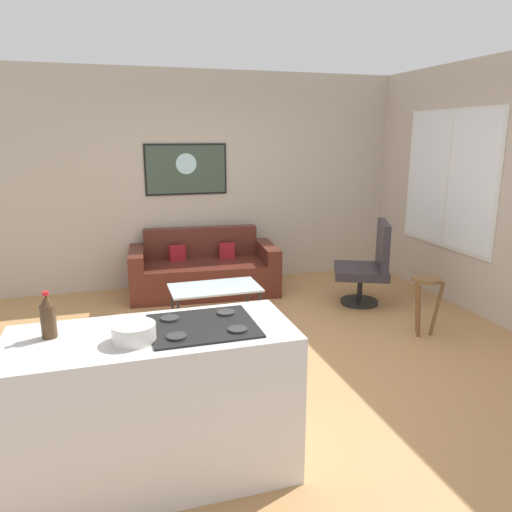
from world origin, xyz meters
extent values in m
cube|color=tan|center=(0.00, 0.00, -0.02)|extent=(6.40, 6.40, 0.04)
cube|color=#BCB09D|center=(0.00, 2.42, 1.40)|extent=(6.40, 0.05, 2.80)
cube|color=#C1B09E|center=(2.62, 0.30, 1.40)|extent=(0.05, 6.40, 2.80)
cube|color=#512219|center=(-0.21, 1.90, 0.20)|extent=(1.55, 0.97, 0.41)
cube|color=#512219|center=(-0.18, 2.24, 0.60)|extent=(1.49, 0.29, 0.39)
cube|color=#512219|center=(-1.04, 1.98, 0.30)|extent=(0.25, 0.85, 0.60)
cube|color=#512219|center=(0.62, 1.83, 0.30)|extent=(0.25, 0.85, 0.60)
cube|color=maroon|center=(-0.52, 2.08, 0.51)|extent=(0.21, 0.12, 0.20)
cube|color=maroon|center=(0.13, 2.02, 0.51)|extent=(0.22, 0.15, 0.20)
cube|color=silver|center=(-0.32, 0.76, 0.43)|extent=(0.94, 0.53, 0.02)
cylinder|color=#232326|center=(-0.74, 0.54, 0.21)|extent=(0.03, 0.03, 0.42)
cylinder|color=#232326|center=(0.11, 0.54, 0.21)|extent=(0.03, 0.03, 0.42)
cylinder|color=#232326|center=(-0.74, 0.99, 0.21)|extent=(0.03, 0.03, 0.42)
cylinder|color=#232326|center=(0.11, 0.99, 0.21)|extent=(0.03, 0.03, 0.42)
cylinder|color=black|center=(1.50, 0.96, 0.02)|extent=(0.45, 0.45, 0.04)
cylinder|color=black|center=(1.50, 0.96, 0.23)|extent=(0.06, 0.06, 0.37)
cube|color=#2E2930|center=(1.50, 0.96, 0.40)|extent=(0.82, 0.83, 0.10)
cube|color=#2E2930|center=(1.72, 0.86, 0.73)|extent=(0.33, 0.61, 0.55)
cylinder|color=brown|center=(1.65, -0.09, 0.59)|extent=(0.29, 0.29, 0.03)
cylinder|color=brown|center=(1.65, 0.03, 0.29)|extent=(0.04, 0.12, 0.57)
cylinder|color=brown|center=(1.55, -0.15, 0.29)|extent=(0.12, 0.09, 0.57)
cylinder|color=brown|center=(1.76, -0.15, 0.29)|extent=(0.12, 0.09, 0.57)
cube|color=silver|center=(-1.15, -1.46, 0.46)|extent=(1.60, 0.68, 0.91)
cube|color=black|center=(-0.86, -1.46, 0.92)|extent=(0.60, 0.52, 0.01)
cylinder|color=#2D2D2D|center=(-1.03, -1.60, 0.93)|extent=(0.11, 0.11, 0.01)
cylinder|color=#2D2D2D|center=(-0.69, -1.60, 0.93)|extent=(0.11, 0.11, 0.01)
cylinder|color=#2D2D2D|center=(-1.03, -1.32, 0.93)|extent=(0.11, 0.11, 0.01)
cylinder|color=#2D2D2D|center=(-0.69, -1.32, 0.93)|extent=(0.11, 0.11, 0.01)
cylinder|color=#48301C|center=(-1.69, -1.36, 1.01)|extent=(0.08, 0.08, 0.18)
cone|color=#48301C|center=(-1.69, -1.36, 1.13)|extent=(0.07, 0.07, 0.06)
cylinder|color=red|center=(-1.69, -1.36, 1.17)|extent=(0.03, 0.03, 0.02)
cylinder|color=silver|center=(-1.25, -1.55, 0.92)|extent=(0.13, 0.13, 0.01)
cylinder|color=silver|center=(-1.25, -1.55, 0.96)|extent=(0.23, 0.23, 0.10)
cube|color=black|center=(-0.32, 2.39, 1.55)|extent=(1.07, 0.01, 0.66)
cube|color=#3B4C3D|center=(-0.32, 2.38, 1.55)|extent=(1.02, 0.02, 0.61)
cylinder|color=silver|center=(-0.32, 2.37, 1.62)|extent=(0.27, 0.01, 0.27)
cube|color=silver|center=(2.59, 0.90, 1.46)|extent=(0.02, 1.63, 1.65)
cube|color=white|center=(2.58, 0.90, 1.46)|extent=(0.01, 1.55, 1.57)
cube|color=silver|center=(2.58, 0.90, 1.46)|extent=(0.01, 0.04, 1.57)
camera|label=1|loc=(-1.34, -4.08, 1.99)|focal=34.48mm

